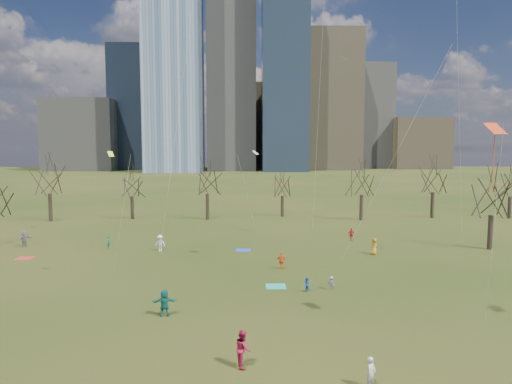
{
  "coord_description": "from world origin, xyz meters",
  "views": [
    {
      "loc": [
        -0.94,
        -31.05,
        11.1
      ],
      "look_at": [
        0.0,
        12.0,
        7.0
      ],
      "focal_mm": 32.0,
      "sensor_mm": 36.0,
      "label": 1
    }
  ],
  "objects_px": {
    "person_1": "(371,373)",
    "person_2": "(243,348)",
    "blanket_teal": "(276,286)",
    "blanket_navy": "(243,250)",
    "blanket_crimson": "(25,258)",
    "person_4": "(282,261)"
  },
  "relations": [
    {
      "from": "person_1",
      "to": "person_2",
      "type": "height_order",
      "value": "person_2"
    },
    {
      "from": "person_1",
      "to": "blanket_teal",
      "type": "bearing_deg",
      "value": 53.45
    },
    {
      "from": "blanket_navy",
      "to": "person_1",
      "type": "bearing_deg",
      "value": -78.14
    },
    {
      "from": "blanket_teal",
      "to": "blanket_crimson",
      "type": "bearing_deg",
      "value": 158.11
    },
    {
      "from": "person_2",
      "to": "blanket_navy",
      "type": "bearing_deg",
      "value": -7.98
    },
    {
      "from": "blanket_navy",
      "to": "person_1",
      "type": "height_order",
      "value": "person_1"
    },
    {
      "from": "blanket_teal",
      "to": "blanket_crimson",
      "type": "height_order",
      "value": "same"
    },
    {
      "from": "blanket_navy",
      "to": "person_1",
      "type": "distance_m",
      "value": 29.69
    },
    {
      "from": "blanket_navy",
      "to": "blanket_crimson",
      "type": "xyz_separation_m",
      "value": [
        -22.18,
        -3.25,
        0.0
      ]
    },
    {
      "from": "blanket_navy",
      "to": "person_1",
      "type": "xyz_separation_m",
      "value": [
        6.1,
        -29.05,
        0.75
      ]
    },
    {
      "from": "blanket_crimson",
      "to": "person_1",
      "type": "height_order",
      "value": "person_1"
    },
    {
      "from": "blanket_crimson",
      "to": "person_1",
      "type": "distance_m",
      "value": 38.29
    },
    {
      "from": "person_1",
      "to": "person_4",
      "type": "bearing_deg",
      "value": 48.09
    },
    {
      "from": "blanket_crimson",
      "to": "person_1",
      "type": "bearing_deg",
      "value": -42.37
    },
    {
      "from": "person_1",
      "to": "person_4",
      "type": "relative_size",
      "value": 0.94
    },
    {
      "from": "person_4",
      "to": "person_1",
      "type": "bearing_deg",
      "value": 107.67
    },
    {
      "from": "blanket_teal",
      "to": "blanket_crimson",
      "type": "xyz_separation_m",
      "value": [
        -24.89,
        10.0,
        0.0
      ]
    },
    {
      "from": "blanket_teal",
      "to": "person_2",
      "type": "xyz_separation_m",
      "value": [
        -2.57,
        -13.52,
        0.95
      ]
    },
    {
      "from": "blanket_teal",
      "to": "person_4",
      "type": "bearing_deg",
      "value": 80.49
    },
    {
      "from": "blanket_teal",
      "to": "blanket_navy",
      "type": "relative_size",
      "value": 1.0
    },
    {
      "from": "person_4",
      "to": "person_2",
      "type": "bearing_deg",
      "value": 90.52
    },
    {
      "from": "person_2",
      "to": "person_4",
      "type": "xyz_separation_m",
      "value": [
        3.45,
        18.82,
        -0.15
      ]
    }
  ]
}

